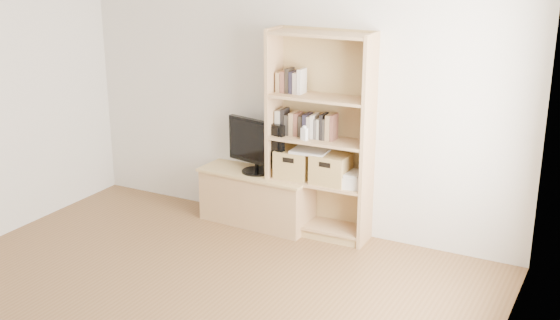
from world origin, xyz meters
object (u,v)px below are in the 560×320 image
Objects in this scene: bookshelf at (320,136)px; tv_stand at (257,199)px; baby_monitor at (304,134)px; laptop at (310,151)px; basket_right at (331,169)px; basket_left at (294,164)px; television at (256,146)px.

tv_stand is at bearing -178.31° from bookshelf.
laptop is at bearing 97.21° from baby_monitor.
bookshelf is 5.82× the size of basket_right.
baby_monitor is at bearing -5.55° from tv_stand.
tv_stand is 3.43× the size of basket_left.
television is 0.58m from baby_monitor.
bookshelf reaches higher than basket_left.
baby_monitor is at bearing -153.67° from basket_right.
baby_monitor is (-0.10, -0.11, 0.03)m from bookshelf.
bookshelf reaches higher than basket_right.
baby_monitor is at bearing 4.80° from television.
basket_left is 0.22m from laptop.
tv_stand is at bearing -176.98° from basket_right.
tv_stand is 0.87m from basket_right.
tv_stand is at bearing -179.64° from basket_left.
basket_right is (0.22, 0.11, -0.32)m from baby_monitor.
television is at bearing -179.64° from basket_left.
bookshelf is at bearing 5.36° from tv_stand.
television is 0.77m from basket_right.
basket_left is (-0.15, 0.10, -0.33)m from baby_monitor.
baby_monitor is at bearing -135.00° from bookshelf.
tv_stand is 1.64× the size of television.
basket_right is (0.76, 0.03, 0.42)m from tv_stand.
bookshelf is 0.39m from basket_left.
bookshelf is 17.04× the size of baby_monitor.
baby_monitor is (0.54, -0.07, 0.21)m from television.
bookshelf is at bearing -0.45° from basket_left.
laptop is (0.55, 0.02, 0.02)m from television.
laptop is at bearing 14.95° from television.
television is 2.03× the size of basket_right.
laptop is (-0.09, -0.01, -0.15)m from bookshelf.
basket_left is (0.39, 0.02, -0.12)m from television.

